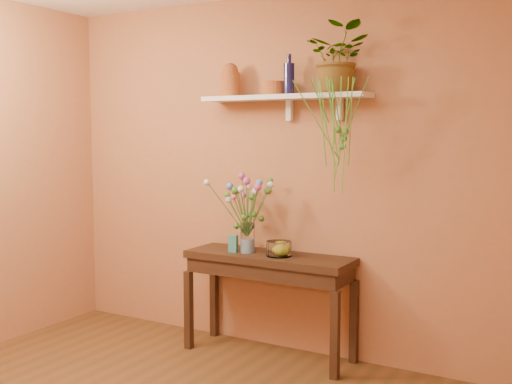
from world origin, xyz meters
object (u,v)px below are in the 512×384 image
sideboard (269,269)px  blue_bottle (289,78)px  terracotta_jug (230,81)px  glass_vase (248,240)px  bouquet (247,196)px  glass_bowl (279,249)px  spider_plant (339,58)px

sideboard → blue_bottle: blue_bottle is taller
terracotta_jug → glass_vase: size_ratio=1.14×
terracotta_jug → bouquet: bearing=-27.6°
sideboard → terracotta_jug: 1.45m
bouquet → glass_vase: bearing=49.4°
glass_bowl → spider_plant: bearing=13.9°
terracotta_jug → glass_bowl: (0.48, -0.11, -1.24)m
terracotta_jug → blue_bottle: bearing=1.7°
bouquet → glass_bowl: size_ratio=2.58×
sideboard → terracotta_jug: size_ratio=5.01×
sideboard → bouquet: size_ratio=2.67×
terracotta_jug → glass_vase: (0.21, -0.11, -1.20)m
spider_plant → glass_bowl: size_ratio=2.54×
sideboard → glass_vase: (-0.17, -0.03, 0.21)m
blue_bottle → spider_plant: 0.41m
bouquet → spider_plant: bearing=8.2°
glass_vase → bouquet: size_ratio=0.47×
sideboard → bouquet: 0.56m
blue_bottle → glass_bowl: bearing=-94.6°
terracotta_jug → glass_bowl: size_ratio=1.38×
sideboard → spider_plant: spider_plant is taller
spider_plant → glass_bowl: bearing=-166.1°
bouquet → terracotta_jug: bearing=152.4°
glass_vase → blue_bottle: bearing=23.5°
sideboard → glass_vase: bearing=-170.7°
sideboard → bouquet: (-0.17, -0.03, 0.54)m
blue_bottle → glass_vase: (-0.28, -0.12, -1.19)m
terracotta_jug → spider_plant: (0.89, -0.01, 0.11)m
terracotta_jug → spider_plant: bearing=-0.8°
glass_vase → terracotta_jug: bearing=153.5°
spider_plant → glass_vase: spider_plant is taller
blue_bottle → glass_bowl: (-0.01, -0.13, -1.24)m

